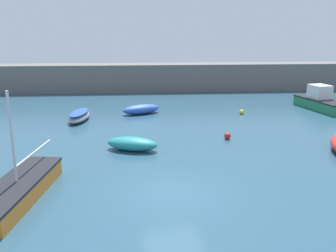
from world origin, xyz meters
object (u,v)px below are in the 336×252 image
(mooring_buoy_red, at_px, (227,136))
(sailboat_short_mast, at_px, (18,190))
(open_tender_yellow, at_px, (132,144))
(cabin_cruiser_white, at_px, (321,101))
(mooring_buoy_yellow, at_px, (242,112))
(rowboat_with_red_cover, at_px, (79,116))
(rowboat_white_midwater, at_px, (141,109))

(mooring_buoy_red, bearing_deg, sailboat_short_mast, -143.32)
(open_tender_yellow, bearing_deg, mooring_buoy_red, 35.03)
(cabin_cruiser_white, xyz_separation_m, open_tender_yellow, (-15.69, -9.80, -0.30))
(sailboat_short_mast, bearing_deg, mooring_buoy_red, 134.57)
(sailboat_short_mast, bearing_deg, open_tender_yellow, 151.01)
(sailboat_short_mast, relative_size, mooring_buoy_yellow, 18.04)
(sailboat_short_mast, xyz_separation_m, mooring_buoy_red, (10.30, 7.68, -0.21))
(rowboat_with_red_cover, distance_m, rowboat_white_midwater, 5.01)
(rowboat_with_red_cover, bearing_deg, open_tender_yellow, 36.88)
(rowboat_with_red_cover, xyz_separation_m, cabin_cruiser_white, (19.75, 2.59, 0.30))
(rowboat_with_red_cover, relative_size, cabin_cruiser_white, 0.66)
(mooring_buoy_yellow, distance_m, mooring_buoy_red, 7.24)
(mooring_buoy_yellow, bearing_deg, rowboat_white_midwater, 174.80)
(sailboat_short_mast, height_order, mooring_buoy_yellow, sailboat_short_mast)
(sailboat_short_mast, height_order, mooring_buoy_red, sailboat_short_mast)
(sailboat_short_mast, bearing_deg, cabin_cruiser_white, 135.89)
(rowboat_with_red_cover, bearing_deg, mooring_buoy_red, 68.54)
(open_tender_yellow, relative_size, mooring_buoy_red, 7.83)
(open_tender_yellow, bearing_deg, mooring_buoy_yellow, 63.21)
(open_tender_yellow, xyz_separation_m, mooring_buoy_yellow, (8.54, 8.44, -0.19))
(mooring_buoy_red, bearing_deg, mooring_buoy_yellow, 68.08)
(rowboat_with_red_cover, height_order, mooring_buoy_yellow, rowboat_with_red_cover)
(rowboat_white_midwater, bearing_deg, open_tender_yellow, -116.77)
(rowboat_with_red_cover, height_order, rowboat_white_midwater, rowboat_white_midwater)
(open_tender_yellow, height_order, mooring_buoy_red, open_tender_yellow)
(mooring_buoy_red, bearing_deg, rowboat_white_midwater, 125.42)
(rowboat_with_red_cover, distance_m, mooring_buoy_red, 11.32)
(cabin_cruiser_white, relative_size, rowboat_white_midwater, 1.65)
(rowboat_with_red_cover, bearing_deg, mooring_buoy_yellow, 103.10)
(rowboat_with_red_cover, distance_m, sailboat_short_mast, 13.17)
(rowboat_white_midwater, bearing_deg, rowboat_with_red_cover, 179.70)
(rowboat_white_midwater, height_order, sailboat_short_mast, sailboat_short_mast)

